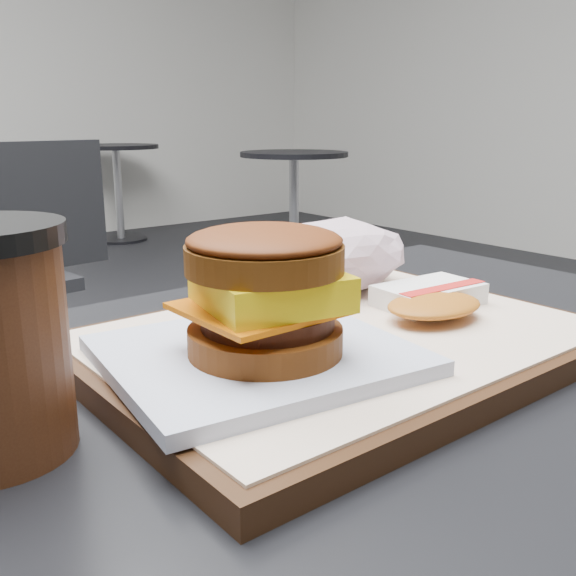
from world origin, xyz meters
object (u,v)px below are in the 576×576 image
at_px(breakfast_sandwich, 263,307).
at_px(hash_brown, 431,299).
at_px(serving_tray, 341,343).
at_px(crumpled_wrapper, 335,255).
at_px(neighbor_chair, 9,264).

bearing_deg(breakfast_sandwich, hash_brown, 3.24).
relative_size(serving_tray, breakfast_sandwich, 1.80).
bearing_deg(serving_tray, hash_brown, -5.94).
xyz_separation_m(hash_brown, crumpled_wrapper, (-0.01, 0.11, 0.02)).
distance_m(hash_brown, neighbor_chair, 1.75).
xyz_separation_m(breakfast_sandwich, neighbor_chair, (0.30, 1.73, -0.32)).
relative_size(hash_brown, neighbor_chair, 0.14).
height_order(breakfast_sandwich, neighbor_chair, breakfast_sandwich).
distance_m(serving_tray, breakfast_sandwich, 0.10).
xyz_separation_m(crumpled_wrapper, neighbor_chair, (0.13, 1.61, -0.31)).
bearing_deg(crumpled_wrapper, breakfast_sandwich, -145.64).
height_order(breakfast_sandwich, crumpled_wrapper, breakfast_sandwich).
bearing_deg(crumpled_wrapper, neighbor_chair, 85.43).
bearing_deg(neighbor_chair, hash_brown, -93.89).
height_order(breakfast_sandwich, hash_brown, breakfast_sandwich).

